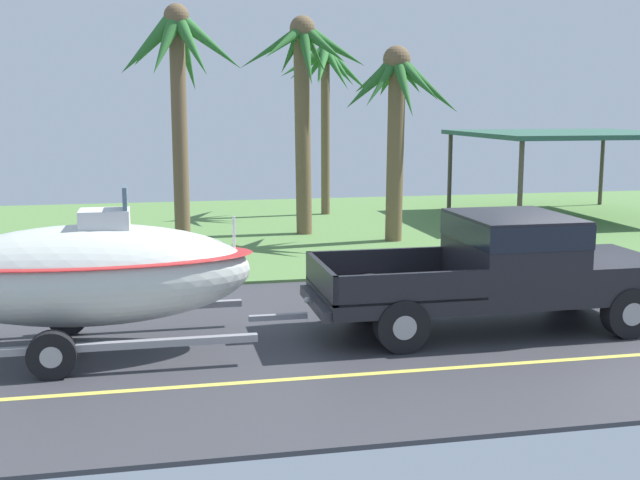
{
  "coord_description": "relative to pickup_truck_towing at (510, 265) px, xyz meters",
  "views": [
    {
      "loc": [
        -7.08,
        -11.79,
        3.57
      ],
      "look_at": [
        -4.33,
        1.29,
        1.32
      ],
      "focal_mm": 45.13,
      "sensor_mm": 36.0,
      "label": 1
    }
  ],
  "objects": [
    {
      "name": "ground",
      "position": [
        1.49,
        8.42,
        -1.04
      ],
      "size": [
        36.0,
        22.0,
        0.11
      ],
      "color": "#38383D"
    },
    {
      "name": "boat_on_trailer",
      "position": [
        -6.52,
        0.0,
        0.14
      ],
      "size": [
        5.78,
        2.37,
        2.43
      ],
      "color": "gray",
      "rests_on": "ground"
    },
    {
      "name": "palm_tree_near_right",
      "position": [
        -1.43,
        10.04,
        3.36
      ],
      "size": [
        3.61,
        3.05,
        5.94
      ],
      "color": "brown",
      "rests_on": "ground"
    },
    {
      "name": "palm_tree_far_left",
      "position": [
        -5.0,
        6.4,
        3.26
      ],
      "size": [
        2.88,
        2.72,
        5.73
      ],
      "color": "brown",
      "rests_on": "ground"
    },
    {
      "name": "palm_tree_near_left",
      "position": [
        -0.08,
        13.73,
        3.38
      ],
      "size": [
        3.28,
        3.76,
        5.52
      ],
      "color": "brown",
      "rests_on": "ground"
    },
    {
      "name": "pickup_truck_towing",
      "position": [
        0.0,
        0.0,
        0.0
      ],
      "size": [
        5.8,
        2.11,
        1.85
      ],
      "color": "black",
      "rests_on": "ground"
    },
    {
      "name": "palm_tree_mid",
      "position": [
        0.6,
        8.14,
        2.65
      ],
      "size": [
        3.23,
        3.11,
        5.06
      ],
      "color": "brown",
      "rests_on": "ground"
    },
    {
      "name": "carport_awning",
      "position": [
        7.2,
        11.38,
        1.58
      ],
      "size": [
        6.2,
        5.87,
        2.74
      ],
      "color": "#4C4238",
      "rests_on": "ground"
    }
  ]
}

